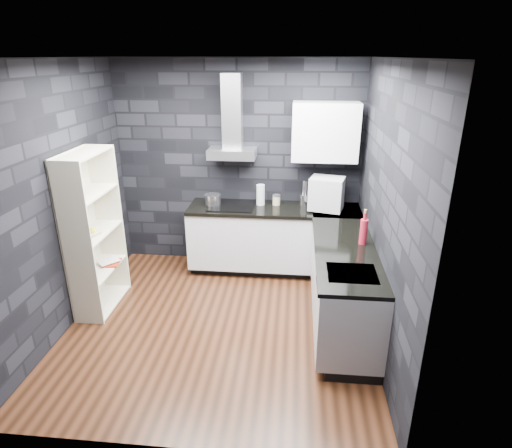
% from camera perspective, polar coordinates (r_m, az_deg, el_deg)
% --- Properties ---
extents(ground, '(3.20, 3.20, 0.00)m').
position_cam_1_polar(ground, '(4.79, -4.82, -13.05)').
color(ground, '#402112').
extents(ceiling, '(3.20, 3.20, 0.00)m').
position_cam_1_polar(ceiling, '(3.95, -6.12, 21.21)').
color(ceiling, white).
extents(wall_back, '(3.20, 0.05, 2.70)m').
position_cam_1_polar(wall_back, '(5.72, -2.37, 7.73)').
color(wall_back, black).
rests_on(wall_back, ground).
extents(wall_front, '(3.20, 0.05, 2.70)m').
position_cam_1_polar(wall_front, '(2.74, -11.73, -8.88)').
color(wall_front, black).
rests_on(wall_front, ground).
extents(wall_left, '(0.05, 3.20, 2.70)m').
position_cam_1_polar(wall_left, '(4.75, -25.03, 2.79)').
color(wall_left, black).
rests_on(wall_left, ground).
extents(wall_right, '(0.05, 3.20, 2.70)m').
position_cam_1_polar(wall_right, '(4.19, 17.00, 1.56)').
color(wall_right, black).
rests_on(wall_right, ground).
extents(toekick_back, '(2.18, 0.50, 0.10)m').
position_cam_1_polar(toekick_back, '(5.86, 2.32, -5.50)').
color(toekick_back, black).
rests_on(toekick_back, ground).
extents(toekick_right, '(0.50, 1.78, 0.10)m').
position_cam_1_polar(toekick_right, '(4.82, 11.67, -12.55)').
color(toekick_right, black).
rests_on(toekick_right, ground).
extents(counter_back_cab, '(2.20, 0.60, 0.76)m').
position_cam_1_polar(counter_back_cab, '(5.64, 2.36, -1.80)').
color(counter_back_cab, silver).
rests_on(counter_back_cab, ground).
extents(counter_right_cab, '(0.60, 1.80, 0.76)m').
position_cam_1_polar(counter_right_cab, '(4.59, 11.57, -8.09)').
color(counter_right_cab, silver).
rests_on(counter_right_cab, ground).
extents(counter_back_top, '(2.20, 0.62, 0.04)m').
position_cam_1_polar(counter_back_top, '(5.49, 2.42, 2.00)').
color(counter_back_top, black).
rests_on(counter_back_top, counter_back_cab).
extents(counter_right_top, '(0.62, 1.80, 0.04)m').
position_cam_1_polar(counter_right_top, '(4.41, 11.83, -3.56)').
color(counter_right_top, black).
rests_on(counter_right_top, counter_right_cab).
extents(counter_corner_top, '(0.62, 0.62, 0.04)m').
position_cam_1_polar(counter_corner_top, '(5.51, 10.76, 1.73)').
color(counter_corner_top, black).
rests_on(counter_corner_top, counter_right_cab).
extents(hood_body, '(0.60, 0.34, 0.12)m').
position_cam_1_polar(hood_body, '(5.49, -3.20, 9.38)').
color(hood_body, '#B9B9BE').
rests_on(hood_body, wall_back).
extents(hood_chimney, '(0.24, 0.20, 0.90)m').
position_cam_1_polar(hood_chimney, '(5.47, -3.20, 14.76)').
color(hood_chimney, '#B9B9BE').
rests_on(hood_chimney, hood_body).
extents(upper_cabinet, '(0.80, 0.35, 0.70)m').
position_cam_1_polar(upper_cabinet, '(5.38, 9.21, 12.03)').
color(upper_cabinet, silver).
rests_on(upper_cabinet, wall_back).
extents(cooktop, '(0.58, 0.50, 0.01)m').
position_cam_1_polar(cooktop, '(5.54, -3.26, 2.47)').
color(cooktop, black).
rests_on(cooktop, counter_back_top).
extents(sink_rim, '(0.44, 0.40, 0.01)m').
position_cam_1_polar(sink_rim, '(3.96, 12.67, -6.45)').
color(sink_rim, '#B9B9BE').
rests_on(sink_rim, counter_right_top).
extents(pot, '(0.23, 0.23, 0.12)m').
position_cam_1_polar(pot, '(5.57, -5.77, 3.21)').
color(pot, silver).
rests_on(pot, cooktop).
extents(glass_vase, '(0.12, 0.12, 0.27)m').
position_cam_1_polar(glass_vase, '(5.55, 0.61, 3.91)').
color(glass_vase, silver).
rests_on(glass_vase, counter_back_top).
extents(storage_jar, '(0.13, 0.13, 0.12)m').
position_cam_1_polar(storage_jar, '(5.57, 2.73, 3.17)').
color(storage_jar, tan).
rests_on(storage_jar, counter_back_top).
extents(utensil_crock, '(0.13, 0.13, 0.13)m').
position_cam_1_polar(utensil_crock, '(5.60, 6.38, 3.23)').
color(utensil_crock, silver).
rests_on(utensil_crock, counter_back_top).
extents(appliance_garage, '(0.46, 0.40, 0.40)m').
position_cam_1_polar(appliance_garage, '(5.36, 9.39, 4.02)').
color(appliance_garage, '#B0B1B8').
rests_on(appliance_garage, counter_back_top).
extents(red_bottle, '(0.09, 0.09, 0.27)m').
position_cam_1_polar(red_bottle, '(4.51, 14.13, -1.02)').
color(red_bottle, maroon).
rests_on(red_bottle, counter_right_top).
extents(bookshelf, '(0.57, 0.87, 1.80)m').
position_cam_1_polar(bookshelf, '(5.02, -20.80, -1.15)').
color(bookshelf, beige).
rests_on(bookshelf, ground).
extents(fruit_bowl, '(0.29, 0.29, 0.06)m').
position_cam_1_polar(fruit_bowl, '(4.95, -21.15, -1.02)').
color(fruit_bowl, white).
rests_on(fruit_bowl, bookshelf).
extents(book_red, '(0.17, 0.04, 0.23)m').
position_cam_1_polar(book_red, '(5.25, -19.64, -3.89)').
color(book_red, maroon).
rests_on(book_red, bookshelf).
extents(book_second, '(0.13, 0.12, 0.22)m').
position_cam_1_polar(book_second, '(5.29, -19.54, -3.41)').
color(book_second, '#B2B2B2').
rests_on(book_second, bookshelf).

